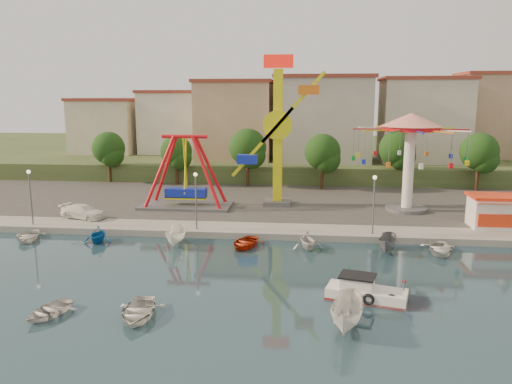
# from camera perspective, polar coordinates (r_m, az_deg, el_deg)

# --- Properties ---
(ground) EXTENTS (200.00, 200.00, 0.00)m
(ground) POSITION_cam_1_polar(r_m,az_deg,el_deg) (33.46, 1.91, -11.39)
(ground) COLOR #142C39
(ground) RESTS_ON ground
(quay_deck) EXTENTS (200.00, 100.00, 0.60)m
(quay_deck) POSITION_cam_1_polar(r_m,az_deg,el_deg) (93.73, 4.65, 3.26)
(quay_deck) COLOR #9E998E
(quay_deck) RESTS_ON ground
(asphalt_pad) EXTENTS (90.00, 28.00, 0.01)m
(asphalt_pad) POSITION_cam_1_polar(r_m,az_deg,el_deg) (62.11, 3.91, -0.35)
(asphalt_pad) COLOR #4C4944
(asphalt_pad) RESTS_ON quay_deck
(hill_terrace) EXTENTS (200.00, 60.00, 3.00)m
(hill_terrace) POSITION_cam_1_polar(r_m,az_deg,el_deg) (98.55, 4.73, 4.33)
(hill_terrace) COLOR #384C26
(hill_terrace) RESTS_ON ground
(pirate_ship_ride) EXTENTS (10.00, 5.00, 8.00)m
(pirate_ship_ride) POSITION_cam_1_polar(r_m,az_deg,el_deg) (55.28, -8.06, 2.16)
(pirate_ship_ride) COLOR #59595E
(pirate_ship_ride) RESTS_ON quay_deck
(kamikaze_tower) EXTENTS (6.88, 3.10, 16.50)m
(kamikaze_tower) POSITION_cam_1_polar(r_m,az_deg,el_deg) (55.37, 2.87, 6.52)
(kamikaze_tower) COLOR #59595E
(kamikaze_tower) RESTS_ON quay_deck
(wave_swinger) EXTENTS (11.60, 11.60, 10.40)m
(wave_swinger) POSITION_cam_1_polar(r_m,az_deg,el_deg) (54.85, 17.21, 5.71)
(wave_swinger) COLOR #59595E
(wave_swinger) RESTS_ON quay_deck
(booth_left) EXTENTS (5.40, 3.78, 3.08)m
(booth_left) POSITION_cam_1_polar(r_m,az_deg,el_deg) (51.68, 25.99, -1.98)
(booth_left) COLOR white
(booth_left) RESTS_ON quay_deck
(lamp_post_0) EXTENTS (0.14, 0.14, 5.00)m
(lamp_post_0) POSITION_cam_1_polar(r_m,az_deg,el_deg) (51.98, -24.33, -0.71)
(lamp_post_0) COLOR #59595E
(lamp_post_0) RESTS_ON quay_deck
(lamp_post_1) EXTENTS (0.14, 0.14, 5.00)m
(lamp_post_1) POSITION_cam_1_polar(r_m,az_deg,el_deg) (46.06, -6.86, -1.20)
(lamp_post_1) COLOR #59595E
(lamp_post_1) RESTS_ON quay_deck
(lamp_post_2) EXTENTS (0.14, 0.14, 5.00)m
(lamp_post_2) POSITION_cam_1_polar(r_m,az_deg,el_deg) (45.30, 13.29, -1.62)
(lamp_post_2) COLOR #59595E
(lamp_post_2) RESTS_ON quay_deck
(tree_0) EXTENTS (4.60, 4.60, 7.19)m
(tree_0) POSITION_cam_1_polar(r_m,az_deg,el_deg) (73.83, -16.50, 4.83)
(tree_0) COLOR #382314
(tree_0) RESTS_ON quay_deck
(tree_1) EXTENTS (4.35, 4.35, 6.80)m
(tree_1) POSITION_cam_1_polar(r_m,az_deg,el_deg) (69.94, -9.10, 4.61)
(tree_1) COLOR #382314
(tree_1) RESTS_ON quay_deck
(tree_2) EXTENTS (5.02, 5.02, 7.85)m
(tree_2) POSITION_cam_1_polar(r_m,az_deg,el_deg) (67.53, -0.96, 5.14)
(tree_2) COLOR #382314
(tree_2) RESTS_ON quay_deck
(tree_3) EXTENTS (4.68, 4.68, 7.32)m
(tree_3) POSITION_cam_1_polar(r_m,az_deg,el_deg) (65.67, 7.61, 4.56)
(tree_3) COLOR #382314
(tree_3) RESTS_ON quay_deck
(tree_4) EXTENTS (4.86, 4.86, 7.60)m
(tree_4) POSITION_cam_1_polar(r_m,az_deg,el_deg) (69.61, 15.83, 4.76)
(tree_4) COLOR #382314
(tree_4) RESTS_ON quay_deck
(tree_5) EXTENTS (4.83, 4.83, 7.54)m
(tree_5) POSITION_cam_1_polar(r_m,az_deg,el_deg) (70.27, 24.16, 4.24)
(tree_5) COLOR #382314
(tree_5) RESTS_ON quay_deck
(building_0) EXTENTS (9.26, 9.53, 11.87)m
(building_0) POSITION_cam_1_polar(r_m,az_deg,el_deg) (84.84, -18.93, 7.77)
(building_0) COLOR beige
(building_0) RESTS_ON hill_terrace
(building_1) EXTENTS (12.33, 9.01, 8.63)m
(building_1) POSITION_cam_1_polar(r_m,az_deg,el_deg) (85.73, -9.98, 7.13)
(building_1) COLOR silver
(building_1) RESTS_ON hill_terrace
(building_2) EXTENTS (11.95, 9.28, 11.23)m
(building_2) POSITION_cam_1_polar(r_m,az_deg,el_deg) (83.59, -1.11, 8.09)
(building_2) COLOR tan
(building_2) RESTS_ON hill_terrace
(building_3) EXTENTS (12.59, 10.50, 9.20)m
(building_3) POSITION_cam_1_polar(r_m,az_deg,el_deg) (79.93, 8.54, 7.12)
(building_3) COLOR beige
(building_3) RESTS_ON hill_terrace
(building_4) EXTENTS (10.75, 9.23, 9.24)m
(building_4) POSITION_cam_1_polar(r_m,az_deg,el_deg) (84.95, 17.62, 6.96)
(building_4) COLOR beige
(building_4) RESTS_ON hill_terrace
(building_5) EXTENTS (12.77, 10.96, 11.21)m
(building_5) POSITION_cam_1_polar(r_m,az_deg,el_deg) (86.76, 26.60, 7.05)
(building_5) COLOR tan
(building_5) RESTS_ON hill_terrace
(cabin_motorboat) EXTENTS (5.28, 3.11, 1.74)m
(cabin_motorboat) POSITION_cam_1_polar(r_m,az_deg,el_deg) (32.88, 12.29, -11.18)
(cabin_motorboat) COLOR white
(cabin_motorboat) RESTS_ON ground
(rowboat_a) EXTENTS (3.18, 4.19, 0.82)m
(rowboat_a) POSITION_cam_1_polar(r_m,az_deg,el_deg) (30.57, -13.33, -13.09)
(rowboat_a) COLOR silver
(rowboat_a) RESTS_ON ground
(rowboat_b) EXTENTS (3.17, 3.77, 0.67)m
(rowboat_b) POSITION_cam_1_polar(r_m,az_deg,el_deg) (32.43, -22.64, -12.37)
(rowboat_b) COLOR silver
(rowboat_b) RESTS_ON ground
(skiff) EXTENTS (2.49, 4.72, 1.73)m
(skiff) POSITION_cam_1_polar(r_m,az_deg,el_deg) (28.82, 10.43, -13.50)
(skiff) COLOR silver
(skiff) RESTS_ON ground
(van) EXTENTS (5.09, 3.12, 1.38)m
(van) POSITION_cam_1_polar(r_m,az_deg,el_deg) (53.05, -19.15, -2.13)
(van) COLOR white
(van) RESTS_ON quay_deck
(moored_boat_0) EXTENTS (3.62, 4.32, 0.77)m
(moored_boat_0) POSITION_cam_1_polar(r_m,az_deg,el_deg) (49.23, -24.61, -4.59)
(moored_boat_0) COLOR silver
(moored_boat_0) RESTS_ON ground
(moored_boat_1) EXTENTS (2.57, 2.93, 1.47)m
(moored_boat_1) POSITION_cam_1_polar(r_m,az_deg,el_deg) (46.19, -17.64, -4.63)
(moored_boat_1) COLOR #125BA2
(moored_boat_1) RESTS_ON ground
(moored_boat_2) EXTENTS (1.73, 4.07, 1.54)m
(moored_boat_2) POSITION_cam_1_polar(r_m,az_deg,el_deg) (43.86, -9.11, -5.01)
(moored_boat_2) COLOR white
(moored_boat_2) RESTS_ON ground
(moored_boat_3) EXTENTS (3.66, 4.37, 0.78)m
(moored_boat_3) POSITION_cam_1_polar(r_m,az_deg,el_deg) (42.83, -1.31, -5.80)
(moored_boat_3) COLOR #AB290D
(moored_boat_3) RESTS_ON ground
(moored_boat_4) EXTENTS (3.16, 3.46, 1.55)m
(moored_boat_4) POSITION_cam_1_polar(r_m,az_deg,el_deg) (42.39, 5.93, -5.48)
(moored_boat_4) COLOR silver
(moored_boat_4) RESTS_ON ground
(moored_boat_5) EXTENTS (2.30, 3.88, 1.41)m
(moored_boat_5) POSITION_cam_1_polar(r_m,az_deg,el_deg) (42.94, 14.83, -5.68)
(moored_boat_5) COLOR slate
(moored_boat_5) RESTS_ON ground
(moored_boat_6) EXTENTS (3.26, 4.26, 0.82)m
(moored_boat_6) POSITION_cam_1_polar(r_m,az_deg,el_deg) (43.87, 20.25, -6.05)
(moored_boat_6) COLOR silver
(moored_boat_6) RESTS_ON ground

